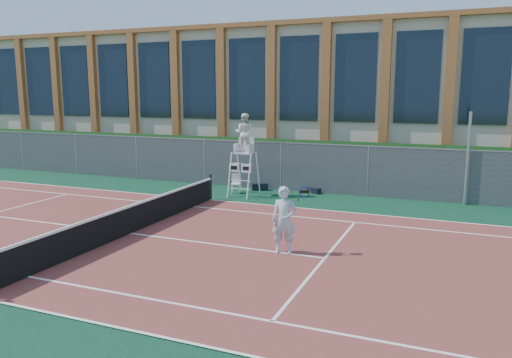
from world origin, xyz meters
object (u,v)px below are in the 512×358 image
at_px(umpire_chair, 244,135).
at_px(tennis_player, 284,220).
at_px(steel_pole, 467,159).
at_px(plastic_chair, 236,182).

relative_size(umpire_chair, tennis_player, 1.92).
bearing_deg(steel_pole, plastic_chair, -171.94).
bearing_deg(umpire_chair, tennis_player, -58.60).
xyz_separation_m(plastic_chair, tennis_player, (4.83, -7.32, 0.47)).
relative_size(steel_pole, tennis_player, 1.98).
distance_m(steel_pole, plastic_chair, 9.74).
relative_size(steel_pole, umpire_chair, 1.03).
bearing_deg(plastic_chair, tennis_player, -56.57).
xyz_separation_m(steel_pole, tennis_player, (-4.72, -8.67, -0.89)).
relative_size(plastic_chair, tennis_player, 0.46).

